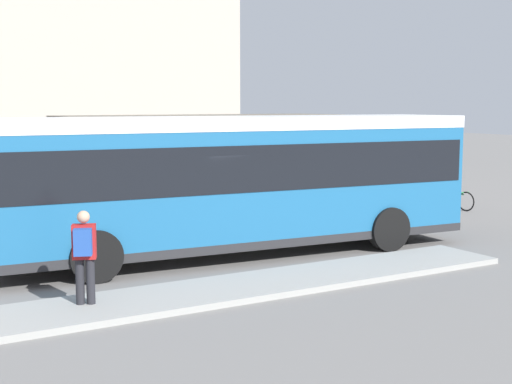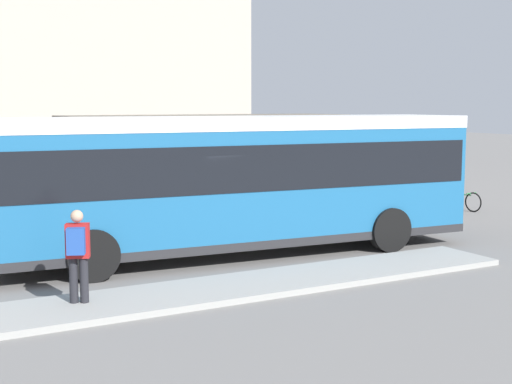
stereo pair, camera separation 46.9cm
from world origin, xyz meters
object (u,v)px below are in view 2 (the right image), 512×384
object	(u,v)px
city_bus	(235,175)
bicycle_black	(424,195)
pedestrian_waiting	(78,250)
bicycle_orange	(443,196)
bicycle_green	(462,200)

from	to	relation	value
city_bus	bicycle_black	bearing A→B (deg)	28.60
pedestrian_waiting	bicycle_orange	distance (m)	15.96
city_bus	bicycle_green	world-z (taller)	city_bus
bicycle_black	city_bus	bearing A→B (deg)	-70.71
bicycle_orange	bicycle_black	distance (m)	0.90
city_bus	pedestrian_waiting	world-z (taller)	city_bus
city_bus	bicycle_black	size ratio (longest dim) A/B	7.40
city_bus	pedestrian_waiting	xyz separation A→B (m)	(-4.52, -2.78, -0.86)
bicycle_green	bicycle_orange	bearing A→B (deg)	174.26
pedestrian_waiting	bicycle_black	world-z (taller)	pedestrian_waiting
pedestrian_waiting	bicycle_green	xyz separation A→B (m)	(14.63, 5.47, -0.73)
bicycle_orange	city_bus	bearing A→B (deg)	-68.77
bicycle_green	bicycle_black	distance (m)	1.80
pedestrian_waiting	bicycle_green	distance (m)	15.64
pedestrian_waiting	bicycle_green	world-z (taller)	pedestrian_waiting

